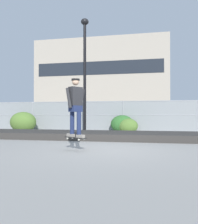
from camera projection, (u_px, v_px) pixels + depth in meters
name	position (u px, v px, depth m)	size (l,w,h in m)	color
ground_plane	(100.00, 150.00, 7.03)	(120.00, 120.00, 0.00)	gray
gravel_berm	(115.00, 135.00, 10.23)	(16.56, 2.51, 0.28)	#33302D
skateboard	(75.00, 138.00, 6.85)	(0.78, 0.61, 0.07)	black
skater	(76.00, 104.00, 6.86)	(0.65, 0.61, 1.72)	gray
chain_fence	(123.00, 116.00, 13.92)	(23.12, 0.06, 1.85)	gray
street_lamp	(85.00, 61.00, 13.32)	(0.44, 0.44, 6.46)	black
parked_car_near	(72.00, 117.00, 18.10)	(4.41, 1.96, 1.66)	silver
parked_car_mid	(147.00, 117.00, 17.17)	(4.45, 2.05, 1.66)	#B7BABF
library_building	(105.00, 83.00, 52.05)	(26.02, 15.74, 15.77)	#9E9384
shrub_left	(23.00, 122.00, 13.91)	(1.56, 1.27, 1.20)	#567A33
shrub_center	(122.00, 124.00, 13.36)	(1.31, 1.07, 1.01)	#336B2D
shrub_right	(128.00, 126.00, 13.01)	(1.07, 0.88, 0.83)	#567A33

